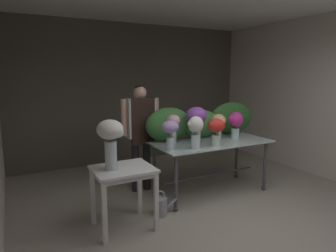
# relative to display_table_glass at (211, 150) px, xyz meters

# --- Properties ---
(ground_plane) EXTENTS (8.61, 8.61, 0.00)m
(ground_plane) POSITION_rel_display_table_glass_xyz_m (-0.33, 0.39, -0.69)
(ground_plane) COLOR #9E9384
(wall_back) EXTENTS (5.19, 0.12, 2.86)m
(wall_back) POSITION_rel_display_table_glass_xyz_m (-0.33, 2.35, 0.74)
(wall_back) COLOR #5B564C
(wall_back) RESTS_ON ground
(wall_right) EXTENTS (0.12, 4.03, 2.86)m
(wall_right) POSITION_rel_display_table_glass_xyz_m (2.26, 0.39, 0.74)
(wall_right) COLOR beige
(wall_right) RESTS_ON ground
(display_table_glass) EXTENTS (1.82, 0.87, 0.82)m
(display_table_glass) POSITION_rel_display_table_glass_xyz_m (0.00, 0.00, 0.00)
(display_table_glass) COLOR #B1C4C3
(display_table_glass) RESTS_ON ground
(side_table_white) EXTENTS (0.70, 0.59, 0.75)m
(side_table_white) POSITION_rel_display_table_glass_xyz_m (-1.57, -0.41, -0.04)
(side_table_white) COLOR white
(side_table_white) RESTS_ON ground
(florist) EXTENTS (0.62, 0.24, 1.67)m
(florist) POSITION_rel_display_table_glass_xyz_m (-0.92, 0.58, 0.35)
(florist) COLOR #232328
(florist) RESTS_ON ground
(foliage_backdrop) EXTENTS (2.03, 0.32, 0.55)m
(foliage_backdrop) POSITION_rel_display_table_glass_xyz_m (-0.01, 0.31, 0.38)
(foliage_backdrop) COLOR #387033
(foliage_backdrop) RESTS_ON display_table_glass
(vase_scarlet_carnations) EXTENTS (0.25, 0.24, 0.40)m
(vase_scarlet_carnations) POSITION_rel_display_table_glass_xyz_m (-0.13, -0.29, 0.39)
(vase_scarlet_carnations) COLOR silver
(vase_scarlet_carnations) RESTS_ON display_table_glass
(vase_ivory_stock) EXTENTS (0.23, 0.21, 0.45)m
(vase_ivory_stock) POSITION_rel_display_table_glass_xyz_m (-0.47, -0.27, 0.40)
(vase_ivory_stock) COLOR silver
(vase_ivory_stock) RESTS_ON display_table_glass
(vase_peach_tulips) EXTENTS (0.25, 0.23, 0.41)m
(vase_peach_tulips) POSITION_rel_display_table_glass_xyz_m (0.16, 0.05, 0.39)
(vase_peach_tulips) COLOR silver
(vase_peach_tulips) RESTS_ON display_table_glass
(vase_violet_hydrangea) EXTENTS (0.31, 0.31, 0.54)m
(vase_violet_hydrangea) POSITION_rel_display_table_glass_xyz_m (-0.26, 0.02, 0.49)
(vase_violet_hydrangea) COLOR silver
(vase_violet_hydrangea) RESTS_ON display_table_glass
(vase_magenta_snapdragons) EXTENTS (0.29, 0.23, 0.43)m
(vase_magenta_snapdragons) POSITION_rel_display_table_glass_xyz_m (0.46, -0.01, 0.39)
(vase_magenta_snapdragons) COLOR silver
(vase_magenta_snapdragons) RESTS_ON display_table_glass
(vase_blush_anemones) EXTENTS (0.20, 0.20, 0.43)m
(vase_blush_anemones) POSITION_rel_display_table_glass_xyz_m (-0.59, 0.13, 0.41)
(vase_blush_anemones) COLOR silver
(vase_blush_anemones) RESTS_ON display_table_glass
(vase_lilac_roses) EXTENTS (0.24, 0.24, 0.41)m
(vase_lilac_roses) POSITION_rel_display_table_glass_xyz_m (-0.82, -0.17, 0.40)
(vase_lilac_roses) COLOR silver
(vase_lilac_roses) RESTS_ON display_table_glass
(vase_white_roses_tall) EXTENTS (0.30, 0.30, 0.58)m
(vase_white_roses_tall) POSITION_rel_display_table_glass_xyz_m (-1.70, -0.41, 0.44)
(vase_white_roses_tall) COLOR silver
(vase_white_roses_tall) RESTS_ON side_table_white
(watering_can) EXTENTS (0.35, 0.18, 0.34)m
(watering_can) POSITION_rel_display_table_glass_xyz_m (-1.05, -0.34, -0.56)
(watering_can) COLOR #999EA3
(watering_can) RESTS_ON ground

